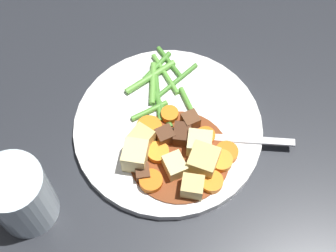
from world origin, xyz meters
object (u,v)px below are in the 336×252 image
object	(u,v)px
carrot_slice_5	(151,181)
meat_chunk_1	(143,172)
carrot_slice_3	(206,136)
potato_chunk_2	(135,156)
carrot_slice_7	(158,153)
carrot_slice_1	(221,161)
meat_chunk_3	(165,136)
carrot_slice_4	(227,153)
potato_chunk_0	(199,144)
potato_chunk_1	(141,141)
potato_chunk_3	(203,161)
potato_chunk_5	(190,188)
dinner_plate	(168,129)
potato_chunk_4	(175,166)
meat_chunk_2	(190,121)
water_glass	(20,196)
meat_chunk_0	(182,134)
fork	(225,138)
carrot_slice_0	(170,115)
carrot_slice_6	(150,130)
carrot_slice_2	(212,182)

from	to	relation	value
carrot_slice_5	meat_chunk_1	distance (m)	0.02
carrot_slice_3	potato_chunk_2	xyz separation A→B (m)	(0.01, -0.10, 0.01)
carrot_slice_3	meat_chunk_1	distance (m)	0.10
carrot_slice_5	carrot_slice_7	bearing A→B (deg)	150.23
carrot_slice_1	carrot_slice_3	size ratio (longest dim) A/B	1.15
meat_chunk_3	carrot_slice_4	bearing A→B (deg)	57.10
potato_chunk_2	potato_chunk_0	bearing A→B (deg)	85.12
potato_chunk_1	potato_chunk_3	distance (m)	0.09
potato_chunk_5	dinner_plate	bearing A→B (deg)	178.41
potato_chunk_0	potato_chunk_4	distance (m)	0.05
meat_chunk_2	water_glass	size ratio (longest dim) A/B	0.23
meat_chunk_0	fork	bearing A→B (deg)	70.78
potato_chunk_3	meat_chunk_0	size ratio (longest dim) A/B	1.30
carrot_slice_0	meat_chunk_0	distance (m)	0.04
potato_chunk_0	potato_chunk_5	distance (m)	0.06
meat_chunk_3	fork	bearing A→B (deg)	73.38
potato_chunk_1	potato_chunk_4	world-z (taller)	potato_chunk_1
meat_chunk_2	potato_chunk_1	bearing A→B (deg)	-82.42
carrot_slice_5	carrot_slice_6	size ratio (longest dim) A/B	0.86
potato_chunk_3	fork	bearing A→B (deg)	123.58
dinner_plate	water_glass	world-z (taller)	water_glass
water_glass	meat_chunk_0	bearing A→B (deg)	98.15
carrot_slice_7	potato_chunk_5	distance (m)	0.07
meat_chunk_1	fork	size ratio (longest dim) A/B	0.12
carrot_slice_4	meat_chunk_2	bearing A→B (deg)	-151.70
carrot_slice_6	carrot_slice_7	world-z (taller)	carrot_slice_6
carrot_slice_2	carrot_slice_7	world-z (taller)	same
dinner_plate	meat_chunk_3	world-z (taller)	meat_chunk_3
potato_chunk_4	meat_chunk_0	xyz separation A→B (m)	(-0.04, 0.02, -0.00)
carrot_slice_2	meat_chunk_1	size ratio (longest dim) A/B	1.43
carrot_slice_1	carrot_slice_7	xyz separation A→B (m)	(-0.04, -0.07, -0.00)
meat_chunk_1	carrot_slice_1	bearing A→B (deg)	81.50
meat_chunk_1	meat_chunk_2	xyz separation A→B (m)	(-0.05, 0.08, 0.00)
dinner_plate	potato_chunk_3	distance (m)	0.08
potato_chunk_4	meat_chunk_0	world-z (taller)	potato_chunk_4
meat_chunk_2	carrot_slice_3	bearing A→B (deg)	29.05
potato_chunk_1	meat_chunk_0	world-z (taller)	potato_chunk_1
carrot_slice_4	potato_chunk_3	size ratio (longest dim) A/B	0.83
dinner_plate	carrot_slice_0	bearing A→B (deg)	152.60
potato_chunk_1	potato_chunk_3	world-z (taller)	same
dinner_plate	carrot_slice_6	bearing A→B (deg)	-85.90
carrot_slice_4	potato_chunk_4	world-z (taller)	potato_chunk_4
carrot_slice_3	potato_chunk_3	world-z (taller)	potato_chunk_3
dinner_plate	carrot_slice_6	size ratio (longest dim) A/B	7.36
dinner_plate	carrot_slice_0	distance (m)	0.02
carrot_slice_6	carrot_slice_7	distance (m)	0.04
potato_chunk_4	carrot_slice_7	bearing A→B (deg)	-153.61
carrot_slice_3	fork	size ratio (longest dim) A/B	0.15
meat_chunk_0	carrot_slice_1	bearing A→B (deg)	35.76
carrot_slice_3	fork	xyz separation A→B (m)	(0.01, 0.02, -0.00)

